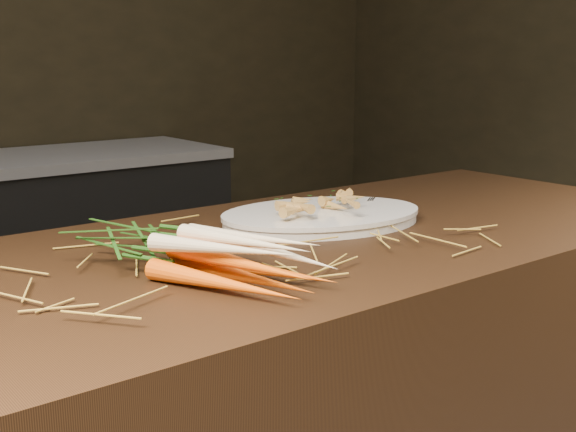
# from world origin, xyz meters

# --- Properties ---
(back_counter) EXTENTS (1.82, 0.62, 0.84)m
(back_counter) POSITION_xyz_m (0.30, 2.18, 0.42)
(back_counter) COLOR black
(back_counter) RESTS_ON ground
(straw_bedding) EXTENTS (1.40, 0.60, 0.02)m
(straw_bedding) POSITION_xyz_m (0.00, 0.30, 0.91)
(straw_bedding) COLOR #AA802E
(straw_bedding) RESTS_ON main_counter
(root_veg_bunch) EXTENTS (0.27, 0.49, 0.09)m
(root_veg_bunch) POSITION_xyz_m (0.03, 0.26, 0.94)
(root_veg_bunch) COLOR #D35111
(root_veg_bunch) RESTS_ON main_counter
(serving_platter) EXTENTS (0.46, 0.37, 0.02)m
(serving_platter) POSITION_xyz_m (0.42, 0.37, 0.91)
(serving_platter) COLOR white
(serving_platter) RESTS_ON main_counter
(roasted_veg_heap) EXTENTS (0.23, 0.19, 0.05)m
(roasted_veg_heap) POSITION_xyz_m (0.42, 0.37, 0.94)
(roasted_veg_heap) COLOR #C1843E
(roasted_veg_heap) RESTS_ON serving_platter
(serving_fork) EXTENTS (0.13, 0.10, 0.00)m
(serving_fork) POSITION_xyz_m (0.55, 0.31, 0.92)
(serving_fork) COLOR silver
(serving_fork) RESTS_ON serving_platter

